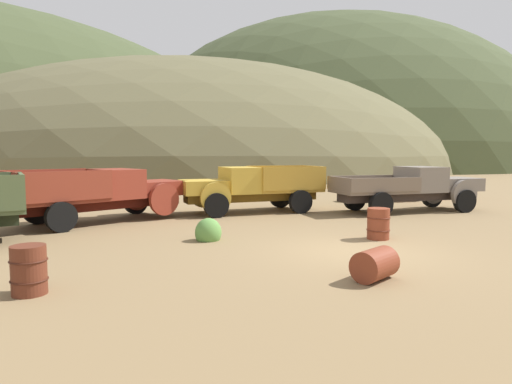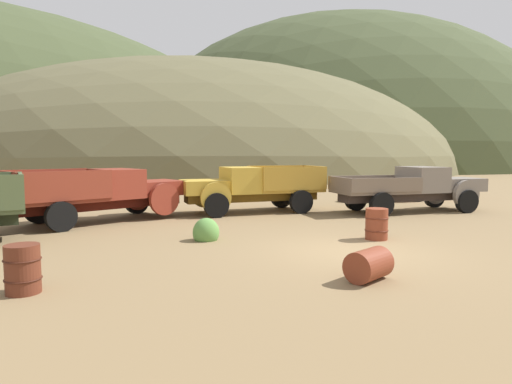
% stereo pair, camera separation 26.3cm
% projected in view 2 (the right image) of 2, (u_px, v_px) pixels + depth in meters
% --- Properties ---
extents(ground_plane, '(300.00, 300.00, 0.00)m').
position_uv_depth(ground_plane, '(352.00, 252.00, 11.33)').
color(ground_plane, olive).
extents(hill_distant, '(77.27, 88.14, 31.80)m').
position_uv_depth(hill_distant, '(182.00, 167.00, 74.51)').
color(hill_distant, brown).
rests_on(hill_distant, ground).
extents(hill_center, '(79.85, 75.73, 53.71)m').
position_uv_depth(hill_center, '(342.00, 165.00, 86.61)').
color(hill_center, '#424C2D').
rests_on(hill_center, ground).
extents(truck_rust_red, '(6.47, 3.56, 1.91)m').
position_uv_depth(truck_rust_red, '(112.00, 193.00, 16.41)').
color(truck_rust_red, '#42140D').
rests_on(truck_rust_red, ground).
extents(truck_faded_yellow, '(6.09, 3.03, 1.91)m').
position_uv_depth(truck_faded_yellow, '(245.00, 188.00, 18.53)').
color(truck_faded_yellow, brown).
rests_on(truck_faded_yellow, ground).
extents(truck_primer_gray, '(6.80, 3.39, 1.89)m').
position_uv_depth(truck_primer_gray, '(420.00, 188.00, 18.96)').
color(truck_primer_gray, '#3D322D').
rests_on(truck_primer_gray, ground).
extents(car_oxide_orange, '(4.77, 2.64, 1.57)m').
position_uv_depth(car_oxide_orange, '(416.00, 184.00, 24.21)').
color(car_oxide_orange, '#A34C1E').
rests_on(car_oxide_orange, ground).
extents(oil_drum_by_truck, '(0.67, 0.67, 0.90)m').
position_uv_depth(oil_drum_by_truck, '(377.00, 224.00, 12.87)').
color(oil_drum_by_truck, brown).
rests_on(oil_drum_by_truck, ground).
extents(oil_drum_tipped, '(1.04, 0.85, 0.62)m').
position_uv_depth(oil_drum_tipped, '(369.00, 265.00, 8.75)').
color(oil_drum_tipped, brown).
rests_on(oil_drum_tipped, ground).
extents(oil_drum_foreground, '(0.64, 0.64, 0.88)m').
position_uv_depth(oil_drum_foreground, '(23.00, 269.00, 7.96)').
color(oil_drum_foreground, '#5B2819').
rests_on(oil_drum_foreground, ground).
extents(bush_back_edge, '(0.77, 0.69, 0.83)m').
position_uv_depth(bush_back_edge, '(206.00, 233.00, 12.77)').
color(bush_back_edge, '#5B8E42').
rests_on(bush_back_edge, ground).
extents(bush_between_trucks, '(1.26, 1.30, 1.23)m').
position_uv_depth(bush_between_trucks, '(356.00, 196.00, 22.67)').
color(bush_between_trucks, '#5B8E42').
rests_on(bush_between_trucks, ground).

